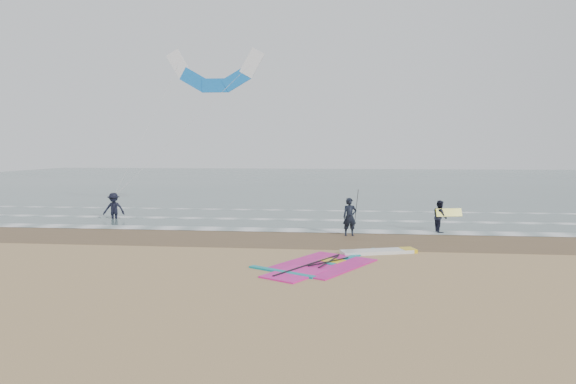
# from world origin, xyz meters

# --- Properties ---
(ground) EXTENTS (120.00, 120.00, 0.00)m
(ground) POSITION_xyz_m (0.00, 0.00, 0.00)
(ground) COLOR tan
(ground) RESTS_ON ground
(sea_water) EXTENTS (120.00, 80.00, 0.02)m
(sea_water) POSITION_xyz_m (0.00, 48.00, 0.01)
(sea_water) COLOR #47605E
(sea_water) RESTS_ON ground
(wet_sand_band) EXTENTS (120.00, 5.00, 0.01)m
(wet_sand_band) POSITION_xyz_m (0.00, 6.00, 0.00)
(wet_sand_band) COLOR brown
(wet_sand_band) RESTS_ON ground
(foam_waterline) EXTENTS (120.00, 9.15, 0.02)m
(foam_waterline) POSITION_xyz_m (0.00, 10.44, 0.03)
(foam_waterline) COLOR white
(foam_waterline) RESTS_ON ground
(windsurf_rig) EXTENTS (6.09, 5.76, 0.15)m
(windsurf_rig) POSITION_xyz_m (0.33, 1.34, 0.04)
(windsurf_rig) COLOR white
(windsurf_rig) RESTS_ON ground
(person_standing) EXTENTS (0.73, 0.56, 1.78)m
(person_standing) POSITION_xyz_m (0.74, 7.01, 0.89)
(person_standing) COLOR black
(person_standing) RESTS_ON ground
(person_walking) EXTENTS (0.70, 0.84, 1.57)m
(person_walking) POSITION_xyz_m (5.11, 8.43, 0.79)
(person_walking) COLOR black
(person_walking) RESTS_ON ground
(person_wading) EXTENTS (1.31, 0.89, 1.88)m
(person_wading) POSITION_xyz_m (-12.76, 11.25, 0.94)
(person_wading) COLOR black
(person_wading) RESTS_ON ground
(held_pole) EXTENTS (0.17, 0.86, 1.82)m
(held_pole) POSITION_xyz_m (1.04, 7.01, 1.30)
(held_pole) COLOR black
(held_pole) RESTS_ON ground
(carried_kiteboard) EXTENTS (1.30, 0.51, 0.39)m
(carried_kiteboard) POSITION_xyz_m (5.51, 8.33, 1.00)
(carried_kiteboard) COLOR yellow
(carried_kiteboard) RESTS_ON ground
(surf_kite) EXTENTS (8.33, 3.59, 9.01)m
(surf_kite) POSITION_xyz_m (-7.57, 14.75, 8.65)
(surf_kite) COLOR white
(surf_kite) RESTS_ON ground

